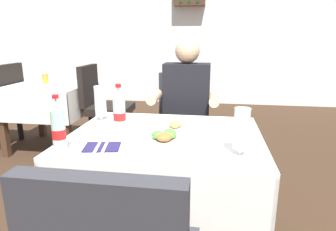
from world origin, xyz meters
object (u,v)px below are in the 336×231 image
Objects in this scene: plate_near_camera at (166,138)px; plate_far_diner at (176,126)px; chair_far_diner_seat at (181,125)px; cola_bottle_primary at (119,111)px; main_dining_table at (165,163)px; background_table_tumbler at (45,79)px; background_chair_left at (1,99)px; beer_glass_middle at (241,131)px; background_dining_table at (50,101)px; background_chair_right at (103,103)px; napkin_cutlery_set at (102,147)px; cola_bottle_secondary at (58,128)px; seated_diner_far at (186,110)px; beer_glass_left at (100,103)px.

plate_near_camera is 1.09× the size of plate_far_diner.
cola_bottle_primary is at bearing -108.02° from chair_far_diner_seat.
background_table_tumbler is (-1.66, 1.60, 0.23)m from main_dining_table.
main_dining_table is 1.09× the size of background_chair_left.
chair_far_diner_seat is 1.17m from beer_glass_middle.
main_dining_table is at bearing -34.57° from background_chair_left.
background_chair_right reaches higher than background_dining_table.
background_chair_left reaches higher than plate_near_camera.
chair_far_diner_seat is 8.82× the size of background_table_tumbler.
background_table_tumbler is at bearing 154.70° from chair_far_diner_seat.
plate_far_diner is at bearing 84.93° from plate_near_camera.
napkin_cutlery_set is 0.20× the size of background_chair_left.
main_dining_table is 4.78× the size of beer_glass_middle.
cola_bottle_primary reaches higher than background_chair_right.
cola_bottle_secondary reaches higher than background_dining_table.
beer_glass_middle is at bearing -46.96° from plate_far_diner.
plate_near_camera is at bearing -45.76° from background_table_tumbler.
background_dining_table is (-1.58, 1.53, -0.01)m from main_dining_table.
background_chair_right is at bearing 125.23° from plate_far_diner.
cola_bottle_secondary is at bearing -110.92° from chair_far_diner_seat.
background_table_tumbler is at bearing 137.93° from beer_glass_middle.
cola_bottle_secondary is at bearing -57.82° from background_table_tumbler.
cola_bottle_primary is 0.99× the size of cola_bottle_secondary.
main_dining_table is 0.63m from cola_bottle_secondary.
background_chair_left reaches higher than background_table_tumbler.
background_dining_table is 0.63m from background_chair_right.
main_dining_table is at bearing -43.96° from background_dining_table.
plate_far_diner is at bearing -40.98° from background_table_tumbler.
cola_bottle_secondary reaches higher than main_dining_table.
napkin_cutlery_set is (-0.32, -0.96, 0.04)m from seated_diner_far.
chair_far_diner_seat reaches higher than plate_near_camera.
background_chair_left is 1.00× the size of background_chair_right.
beer_glass_middle is (0.38, -1.06, 0.31)m from chair_far_diner_seat.
cola_bottle_primary is at bearing -48.71° from background_table_tumbler.
napkin_cutlery_set is at bearing -104.26° from chair_far_diner_seat.
seated_diner_far is at bearing -26.71° from background_dining_table.
cola_bottle_primary is 0.39m from cola_bottle_secondary.
seated_diner_far is 1.93m from background_table_tumbler.
beer_glass_middle is (0.34, -0.95, 0.15)m from seated_diner_far.
plate_near_camera is at bearing -91.88° from seated_diner_far.
seated_diner_far is at bearing 64.86° from cola_bottle_secondary.
chair_far_diner_seat is 4.41× the size of beer_glass_middle.
chair_far_diner_seat reaches higher than main_dining_table.
background_chair_right reaches higher than plate_near_camera.
seated_diner_far is 1.30× the size of background_chair_right.
cola_bottle_primary is at bearing -160.00° from plate_far_diner.
background_table_tumbler is (-0.08, 0.07, 0.25)m from background_dining_table.
cola_bottle_secondary is 1.40× the size of napkin_cutlery_set.
beer_glass_left reaches higher than background_table_tumbler.
background_dining_table is at bearing 137.98° from beer_glass_middle.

